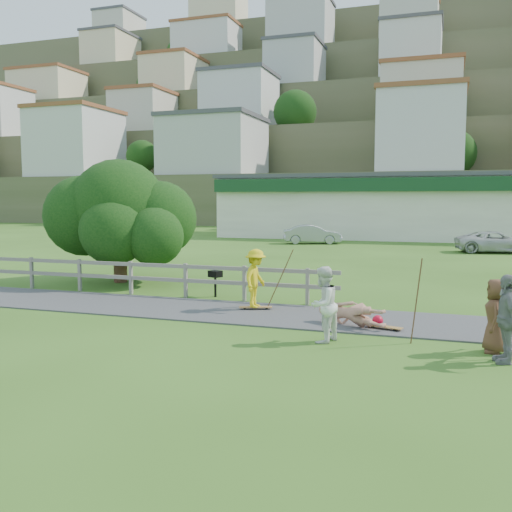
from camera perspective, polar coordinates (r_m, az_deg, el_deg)
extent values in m
plane|color=#325718|center=(14.71, -5.56, -6.67)|extent=(260.00, 260.00, 0.00)
cube|color=#373639|center=(16.06, -3.36, -5.53)|extent=(34.00, 3.00, 0.04)
cube|color=#69635D|center=(21.66, -21.52, -1.57)|extent=(0.10, 0.10, 1.10)
cube|color=#69635D|center=(20.43, -17.22, -1.84)|extent=(0.10, 0.10, 1.10)
cube|color=#69635D|center=(19.34, -12.41, -2.14)|extent=(0.10, 0.10, 1.10)
cube|color=#69635D|center=(18.39, -7.05, -2.44)|extent=(0.10, 0.10, 1.10)
cube|color=#69635D|center=(17.63, -1.18, -2.76)|extent=(0.10, 0.10, 1.10)
cube|color=#69635D|center=(17.06, 5.17, -3.07)|extent=(0.10, 0.10, 1.10)
cube|color=#69635D|center=(19.54, -13.69, -0.75)|extent=(15.00, 0.08, 0.12)
cube|color=#69635D|center=(19.60, -13.66, -2.06)|extent=(15.00, 0.08, 0.12)
cube|color=beige|center=(48.14, 16.40, 4.61)|extent=(32.00, 10.00, 4.80)
cube|color=#163D1F|center=(42.96, 16.19, 6.91)|extent=(32.00, 0.60, 1.00)
cube|color=#454549|center=(48.17, 16.49, 7.64)|extent=(32.50, 10.50, 0.30)
cube|color=#474F2E|center=(68.36, 13.73, 5.45)|extent=(220.00, 14.00, 6.00)
cube|color=beige|center=(68.65, 13.86, 10.88)|extent=(10.00, 9.00, 7.00)
cube|color=#454549|center=(69.10, 13.94, 13.98)|extent=(10.40, 9.40, 0.50)
cube|color=#474F2E|center=(81.38, 14.59, 7.91)|extent=(220.00, 14.00, 13.00)
cube|color=beige|center=(82.40, 14.77, 14.88)|extent=(10.00, 9.00, 7.00)
cube|color=#454549|center=(83.09, 14.84, 17.43)|extent=(10.40, 9.40, 0.50)
cube|color=#474F2E|center=(94.57, 15.22, 10.00)|extent=(220.00, 14.00, 21.00)
cube|color=beige|center=(96.67, 15.45, 18.30)|extent=(10.00, 9.00, 7.00)
cube|color=#454549|center=(97.57, 15.51, 20.44)|extent=(10.40, 9.40, 0.50)
cube|color=#474F2E|center=(107.92, 15.71, 11.83)|extent=(220.00, 14.00, 30.00)
cube|color=beige|center=(111.47, 15.99, 21.32)|extent=(10.00, 9.00, 7.00)
cube|color=#454549|center=(112.55, 16.05, 23.16)|extent=(10.40, 9.40, 0.50)
cube|color=#474F2E|center=(122.41, 16.13, 13.43)|extent=(220.00, 14.00, 40.00)
imported|color=yellow|center=(16.08, -0.04, -2.59)|extent=(0.67, 1.10, 1.65)
imported|color=#B17762|center=(14.28, 9.52, -5.75)|extent=(1.16, 1.82, 0.66)
imported|color=white|center=(12.64, 6.71, -4.84)|extent=(0.87, 0.98, 1.69)
imported|color=gray|center=(12.00, 23.75, -5.77)|extent=(0.59, 1.07, 1.73)
imported|color=brown|center=(12.71, 22.86, -5.55)|extent=(0.52, 0.77, 1.53)
imported|color=#999BA0|center=(40.34, 5.64, 2.18)|extent=(4.28, 2.60, 1.33)
imported|color=beige|center=(36.22, 22.88, 1.29)|extent=(4.83, 2.85, 1.26)
sphere|color=red|center=(14.58, 12.07, -6.33)|extent=(0.27, 0.27, 0.27)
cylinder|color=brown|center=(16.26, 2.42, -2.06)|extent=(0.03, 0.03, 1.90)
cylinder|color=brown|center=(12.86, 15.75, -4.36)|extent=(0.03, 0.03, 1.89)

